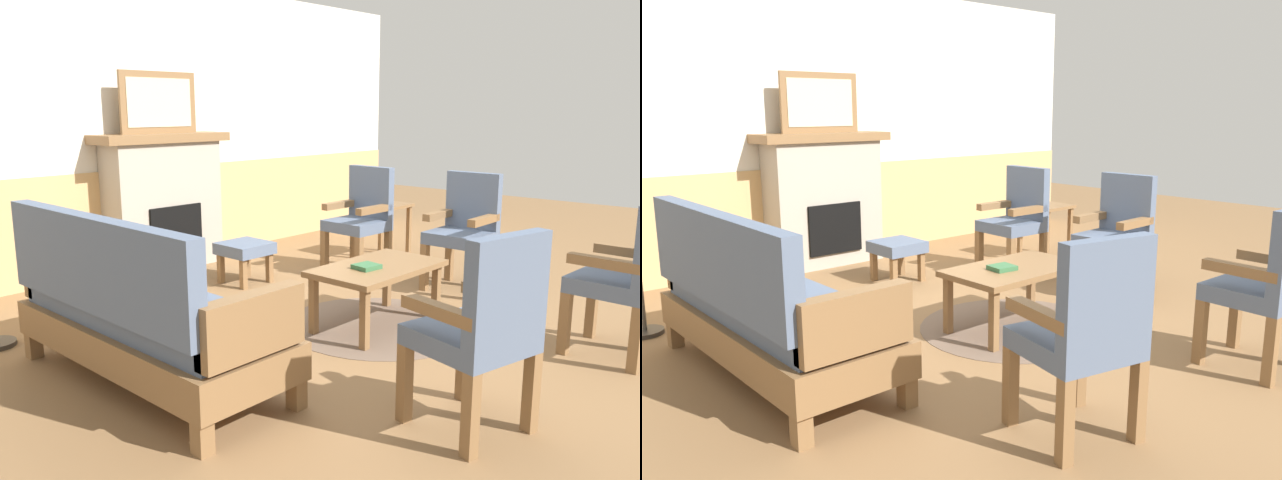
% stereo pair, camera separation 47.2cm
% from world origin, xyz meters
% --- Properties ---
extents(ground_plane, '(14.00, 14.00, 0.00)m').
position_xyz_m(ground_plane, '(0.00, 0.00, 0.00)').
color(ground_plane, olive).
extents(wall_back, '(7.20, 0.14, 2.70)m').
position_xyz_m(wall_back, '(0.00, 2.60, 1.31)').
color(wall_back, silver).
rests_on(wall_back, ground_plane).
extents(fireplace, '(1.30, 0.44, 1.28)m').
position_xyz_m(fireplace, '(0.00, 2.35, 0.65)').
color(fireplace, '#A39989').
rests_on(fireplace, ground_plane).
extents(framed_picture, '(0.80, 0.04, 0.56)m').
position_xyz_m(framed_picture, '(0.00, 2.35, 1.56)').
color(framed_picture, brown).
rests_on(framed_picture, fireplace).
extents(couch, '(0.70, 1.80, 0.98)m').
position_xyz_m(couch, '(-1.62, 0.21, 0.40)').
color(couch, brown).
rests_on(couch, ground_plane).
extents(coffee_table, '(0.96, 0.56, 0.44)m').
position_xyz_m(coffee_table, '(0.02, -0.17, 0.39)').
color(coffee_table, brown).
rests_on(coffee_table, ground_plane).
extents(round_rug, '(1.32, 1.32, 0.01)m').
position_xyz_m(round_rug, '(0.02, -0.17, 0.00)').
color(round_rug, brown).
rests_on(round_rug, ground_plane).
extents(book_on_table, '(0.18, 0.17, 0.03)m').
position_xyz_m(book_on_table, '(-0.11, -0.17, 0.46)').
color(book_on_table, '#33663D').
rests_on(book_on_table, coffee_table).
extents(footstool, '(0.40, 0.40, 0.36)m').
position_xyz_m(footstool, '(0.15, 1.38, 0.28)').
color(footstool, brown).
rests_on(footstool, ground_plane).
extents(armchair_near_fireplace, '(0.49, 0.49, 0.98)m').
position_xyz_m(armchair_near_fireplace, '(1.15, 0.87, 0.54)').
color(armchair_near_fireplace, brown).
rests_on(armchair_near_fireplace, ground_plane).
extents(armchair_by_window_left, '(0.49, 0.49, 0.98)m').
position_xyz_m(armchair_by_window_left, '(1.30, -0.13, 0.54)').
color(armchair_by_window_left, brown).
rests_on(armchair_by_window_left, ground_plane).
extents(armchair_front_left, '(0.57, 0.57, 0.98)m').
position_xyz_m(armchair_front_left, '(-0.87, -1.44, 0.54)').
color(armchair_front_left, brown).
rests_on(armchair_front_left, ground_plane).
extents(armchair_front_center, '(0.50, 0.50, 0.98)m').
position_xyz_m(armchair_front_center, '(0.59, -1.65, 0.54)').
color(armchair_front_center, brown).
rests_on(armchair_front_center, ground_plane).
extents(side_table, '(0.44, 0.44, 0.55)m').
position_xyz_m(side_table, '(1.80, 1.08, 0.43)').
color(side_table, brown).
rests_on(side_table, ground_plane).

